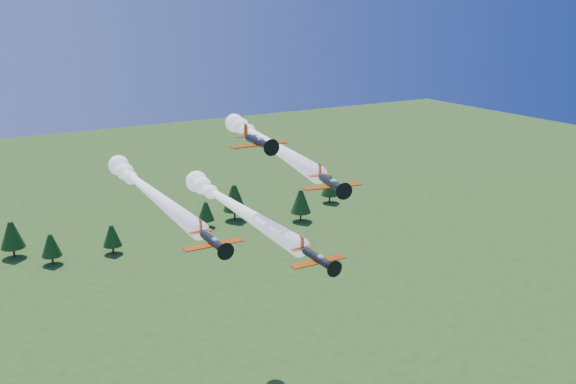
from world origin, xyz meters
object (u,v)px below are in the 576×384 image
plane_right (264,140)px  plane_slot (258,142)px  plane_left (145,187)px  plane_lead (229,203)px

plane_right → plane_slot: (-11.98, -20.74, 4.65)m
plane_left → plane_slot: 24.87m
plane_lead → plane_left: 15.09m
plane_slot → plane_right: bearing=62.9°
plane_lead → plane_right: 18.53m
plane_lead → plane_slot: bearing=-85.3°
plane_lead → plane_right: plane_right is taller
plane_lead → plane_right: (12.52, 12.07, 6.38)m
plane_left → plane_slot: bearing=-62.9°
plane_lead → plane_slot: 14.04m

